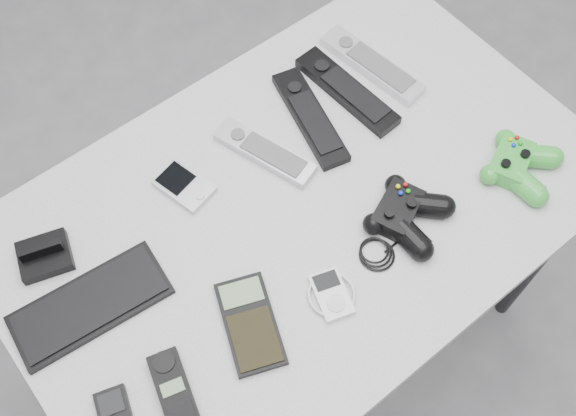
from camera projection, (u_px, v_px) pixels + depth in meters
floor at (295, 342)px, 1.82m from camera, size 3.50×3.50×0.00m
desk at (301, 220)px, 1.26m from camera, size 1.07×0.69×0.72m
pda_keyboard at (90, 304)px, 1.10m from camera, size 0.27×0.13×0.02m
dock_bracket at (43, 253)px, 1.13m from camera, size 0.10×0.10×0.05m
pda at (184, 186)px, 1.21m from camera, size 0.09×0.11×0.02m
remote_silver_a at (265, 152)px, 1.24m from camera, size 0.11×0.21×0.02m
remote_black_a at (347, 90)px, 1.31m from camera, size 0.07×0.24×0.02m
remote_black_b at (310, 117)px, 1.28m from camera, size 0.11×0.24×0.02m
remote_silver_b at (372, 64)px, 1.34m from camera, size 0.08×0.24×0.02m
cordless_handset at (177, 400)px, 1.02m from camera, size 0.09×0.16×0.02m
calculator at (250, 323)px, 1.09m from camera, size 0.14×0.18×0.02m
mp3_player at (331, 294)px, 1.11m from camera, size 0.10×0.11×0.02m
controller_black at (405, 213)px, 1.17m from camera, size 0.27×0.22×0.05m
controller_green at (518, 164)px, 1.22m from camera, size 0.18×0.18×0.05m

